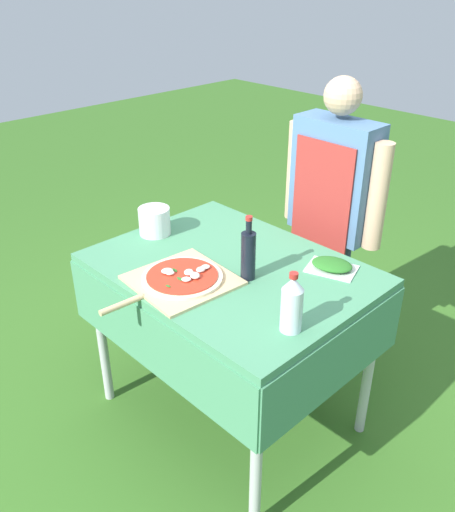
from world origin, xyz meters
TOP-DOWN VIEW (x-y plane):
  - ground_plane at (0.00, 0.00)m, footprint 12.00×12.00m
  - prep_table at (0.00, 0.00)m, footprint 1.13×0.85m
  - person_cook at (0.01, 0.68)m, footprint 0.56×0.18m
  - pizza_on_peel at (-0.04, -0.23)m, footprint 0.39×0.56m
  - oil_bottle at (0.12, -0.02)m, footprint 0.06×0.06m
  - water_bottle at (0.46, -0.16)m, footprint 0.08×0.08m
  - herb_container at (0.31, 0.28)m, footprint 0.23×0.20m
  - mixing_tub at (-0.46, -0.04)m, footprint 0.14×0.14m

SIDE VIEW (x-z plane):
  - ground_plane at x=0.00m, z-range 0.00..0.00m
  - prep_table at x=0.00m, z-range 0.31..1.13m
  - pizza_on_peel at x=-0.04m, z-range 0.81..0.86m
  - herb_container at x=0.31m, z-range 0.82..0.86m
  - mixing_tub at x=-0.46m, z-range 0.82..0.94m
  - person_cook at x=0.01m, z-range 0.13..1.63m
  - water_bottle at x=0.46m, z-range 0.81..1.03m
  - oil_bottle at x=0.12m, z-range 0.79..1.06m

